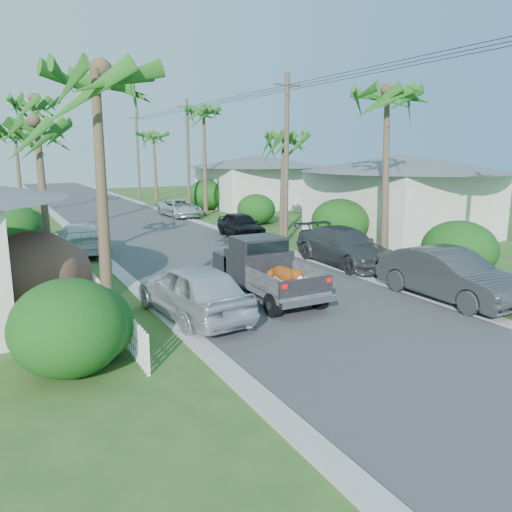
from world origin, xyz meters
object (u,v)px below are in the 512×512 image
palm_r_c (204,109)px  parked_car_rn (449,275)px  house_right_near (399,198)px  house_right_far (257,183)px  pickup_truck (263,268)px  palm_r_d (154,134)px  parked_car_rf (241,225)px  parked_car_lf (80,238)px  utility_pole_c (188,156)px  utility_pole_b (286,159)px  palm_l_d (15,132)px  palm_l_a (94,71)px  palm_r_b (283,134)px  palm_r_a (390,91)px  parked_car_ln (193,290)px  palm_l_c (33,99)px  palm_l_b (37,122)px  utility_pole_d (138,155)px  parked_car_rm (344,247)px  parked_car_rd (180,208)px

palm_r_c → parked_car_rn: bearing=-93.4°
house_right_near → house_right_far: (0.00, 18.00, -0.10)m
pickup_truck → palm_r_d: 36.72m
parked_car_rf → parked_car_lf: (-9.16, -0.43, 0.02)m
parked_car_lf → utility_pole_c: bearing=-127.7°
utility_pole_b → parked_car_rn: bearing=-94.2°
parked_car_rf → palm_l_d: bearing=123.2°
palm_l_a → palm_l_d: palm_l_a is taller
palm_r_b → palm_r_c: palm_r_c is taller
pickup_truck → palm_r_c: bearing=72.5°
palm_r_a → house_right_near: (6.70, 6.00, -5.20)m
house_right_far → palm_r_a: bearing=-105.6°
utility_pole_b → pickup_truck: bearing=-125.9°
parked_car_ln → palm_r_d: bearing=-111.1°
palm_r_c → palm_l_a: bearing=-118.3°
palm_l_c → pickup_truck: bearing=-72.9°
palm_l_d → utility_pole_b: bearing=-60.0°
parked_car_rn → palm_l_b: (-11.51, 11.03, 5.29)m
palm_r_c → utility_pole_b: (-0.60, -13.00, -3.51)m
utility_pole_d → palm_l_b: bearing=-111.8°
pickup_truck → palm_r_a: palm_r_a is taller
palm_l_a → palm_l_c: (0.20, 19.00, 0.98)m
palm_l_c → house_right_far: (19.00, 8.00, -5.79)m
palm_l_d → house_right_far: (19.50, -4.00, -4.32)m
parked_car_rm → house_right_far: (8.00, 23.00, 1.31)m
utility_pole_c → house_right_far: bearing=15.1°
parked_car_rm → palm_r_d: 33.56m
palm_r_c → utility_pole_d: 17.37m
utility_pole_c → palm_r_a: bearing=-88.2°
parked_car_rd → house_right_near: house_right_near is taller
parked_car_rn → palm_l_a: 12.65m
parked_car_rn → house_right_near: 13.86m
parked_car_rm → palm_r_d: size_ratio=0.70×
palm_l_d → utility_pole_b: (12.10, -21.00, -1.84)m
palm_l_d → house_right_near: palm_l_d is taller
utility_pole_d → parked_car_lf: bearing=-110.9°
parked_car_lf → house_right_far: (18.00, 14.75, 1.38)m
house_right_far → parked_car_rd: bearing=-157.4°
utility_pole_d → parked_car_rf: bearing=-93.0°
palm_r_a → parked_car_rf: bearing=102.4°
parked_car_lf → palm_r_a: palm_r_a is taller
palm_l_d → palm_r_d: (13.00, 6.00, 0.29)m
parked_car_rm → house_right_near: house_right_near is taller
palm_r_d → utility_pole_b: (-0.90, -27.00, -2.14)m
parked_car_rf → palm_l_d: 21.95m
parked_car_rd → palm_r_c: palm_r_c is taller
pickup_truck → utility_pole_d: size_ratio=0.57×
palm_l_a → palm_r_b: size_ratio=1.14×
palm_l_c → palm_r_a: (12.30, -16.00, -0.49)m
parked_car_rf → house_right_far: size_ratio=0.47×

